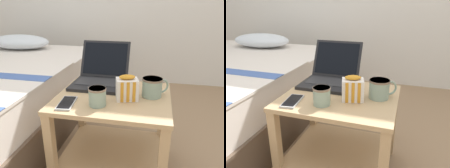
# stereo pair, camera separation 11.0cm
# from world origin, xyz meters

# --- Properties ---
(ground_plane) EXTENTS (8.00, 8.00, 0.00)m
(ground_plane) POSITION_xyz_m (0.00, 0.00, 0.00)
(ground_plane) COLOR #937556
(bedside_table) EXTENTS (0.60, 0.51, 0.47)m
(bedside_table) POSITION_xyz_m (0.00, 0.00, 0.30)
(bedside_table) COLOR tan
(bedside_table) RESTS_ON ground_plane
(laptop) EXTENTS (0.31, 0.35, 0.23)m
(laptop) POSITION_xyz_m (-0.12, 0.18, 0.52)
(laptop) COLOR black
(laptop) RESTS_ON bedside_table
(mug_front_left) EXTENTS (0.14, 0.11, 0.10)m
(mug_front_left) POSITION_xyz_m (0.20, 0.04, 0.53)
(mug_front_left) COLOR #8CA593
(mug_front_left) RESTS_ON bedside_table
(mug_front_right) EXTENTS (0.09, 0.13, 0.09)m
(mug_front_right) POSITION_xyz_m (-0.05, -0.13, 0.52)
(mug_front_right) COLOR #8CA593
(mug_front_right) RESTS_ON bedside_table
(snack_bag) EXTENTS (0.13, 0.11, 0.13)m
(snack_bag) POSITION_xyz_m (0.08, -0.03, 0.53)
(snack_bag) COLOR white
(snack_bag) RESTS_ON bedside_table
(cell_phone) EXTENTS (0.09, 0.16, 0.01)m
(cell_phone) POSITION_xyz_m (-0.20, -0.15, 0.48)
(cell_phone) COLOR #B7BABC
(cell_phone) RESTS_ON bedside_table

